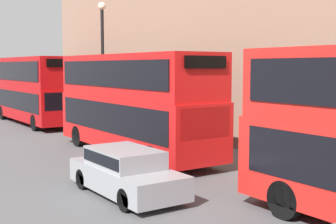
% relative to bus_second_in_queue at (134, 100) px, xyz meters
% --- Properties ---
extents(bus_second_in_queue, '(2.59, 10.05, 4.37)m').
position_rel_bus_second_in_queue_xyz_m(bus_second_in_queue, '(0.00, 0.00, 0.00)').
color(bus_second_in_queue, red).
rests_on(bus_second_in_queue, ground).
extents(bus_third_in_queue, '(2.59, 10.50, 4.45)m').
position_rel_bus_second_in_queue_xyz_m(bus_third_in_queue, '(0.00, 13.54, 0.04)').
color(bus_third_in_queue, '#B20C0F').
rests_on(bus_third_in_queue, ground).
extents(car_hatchback, '(1.80, 4.39, 1.40)m').
position_rel_bus_second_in_queue_xyz_m(car_hatchback, '(-3.40, -5.44, -1.67)').
color(car_hatchback, gray).
rests_on(car_hatchback, ground).
extents(street_lamp, '(0.44, 0.44, 7.40)m').
position_rel_bus_second_in_queue_xyz_m(street_lamp, '(1.62, 6.29, 2.09)').
color(street_lamp, black).
rests_on(street_lamp, ground).
extents(pedestrian, '(0.36, 0.36, 1.78)m').
position_rel_bus_second_in_queue_xyz_m(pedestrian, '(2.39, -0.74, -1.59)').
color(pedestrian, maroon).
rests_on(pedestrian, ground).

